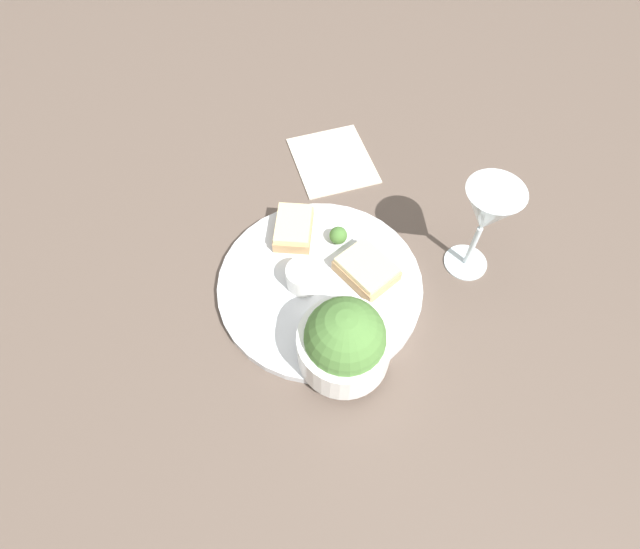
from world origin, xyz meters
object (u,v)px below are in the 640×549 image
(wine_glass, at_px, (487,214))
(napkin, at_px, (333,160))
(cheese_toast_far, at_px, (293,228))
(salad_bowl, at_px, (345,342))
(cheese_toast_near, at_px, (367,269))
(sauce_ramekin, at_px, (303,279))

(wine_glass, bearing_deg, napkin, 38.26)
(cheese_toast_far, bearing_deg, salad_bowl, -165.31)
(salad_bowl, xyz_separation_m, napkin, (0.35, -0.02, -0.05))
(cheese_toast_far, relative_size, napkin, 0.50)
(cheese_toast_near, height_order, wine_glass, wine_glass)
(sauce_ramekin, distance_m, napkin, 0.26)
(sauce_ramekin, xyz_separation_m, cheese_toast_near, (0.01, -0.09, -0.01))
(salad_bowl, bearing_deg, wine_glass, -54.92)
(salad_bowl, xyz_separation_m, sauce_ramekin, (0.11, 0.04, -0.02))
(sauce_ramekin, xyz_separation_m, wine_glass, (0.03, -0.23, 0.08))
(cheese_toast_far, relative_size, wine_glass, 0.53)
(cheese_toast_far, xyz_separation_m, napkin, (0.15, -0.07, -0.02))
(sauce_ramekin, bearing_deg, cheese_toast_near, -81.93)
(sauce_ramekin, height_order, wine_glass, wine_glass)
(cheese_toast_near, distance_m, cheese_toast_far, 0.12)
(salad_bowl, bearing_deg, cheese_toast_near, -20.49)
(cheese_toast_far, height_order, wine_glass, wine_glass)
(cheese_toast_far, distance_m, napkin, 0.17)
(wine_glass, height_order, napkin, wine_glass)
(sauce_ramekin, height_order, cheese_toast_far, sauce_ramekin)
(napkin, bearing_deg, salad_bowl, 176.73)
(cheese_toast_near, xyz_separation_m, wine_glass, (0.02, -0.15, 0.08))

